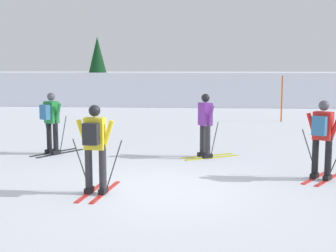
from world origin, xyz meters
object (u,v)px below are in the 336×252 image
Objects in this scene: conifer_far_left at (98,66)px; skier_yellow at (95,145)px; skier_red at (322,136)px; trail_marker_pole at (282,99)px; skier_green at (51,120)px; skier_purple at (206,124)px.

skier_yellow is at bearing -77.26° from conifer_far_left.
conifer_far_left is (-8.98, 18.07, 1.53)m from skier_red.
trail_marker_pole reaches higher than skier_yellow.
skier_green is (-6.71, 2.43, 0.00)m from skier_red.
skier_purple is at bearing -2.31° from skier_green.
skier_red is (4.56, 1.48, -0.00)m from skier_yellow.
skier_purple is at bearing 60.70° from skier_yellow.
skier_purple is at bearing -67.60° from conifer_far_left.
skier_yellow is at bearing -119.30° from skier_purple.
skier_green is at bearing 177.69° from skier_purple.
trail_marker_pole is (3.39, 8.35, 0.10)m from skier_purple.
skier_red is 0.85× the size of trail_marker_pole.
skier_purple is (2.10, 3.74, -0.04)m from skier_yellow.
conifer_far_left is (-2.28, 15.65, 1.53)m from skier_green.
skier_red is 1.00× the size of skier_green.
skier_green is 0.41× the size of conifer_far_left.
skier_purple is (-2.46, 2.26, -0.04)m from skier_red.
trail_marker_pole is (5.48, 12.09, 0.06)m from skier_yellow.
skier_purple is 0.41× the size of conifer_far_left.
conifer_far_left reaches higher than skier_yellow.
skier_red is 7.13m from skier_green.
skier_red is 10.65m from trail_marker_pole.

